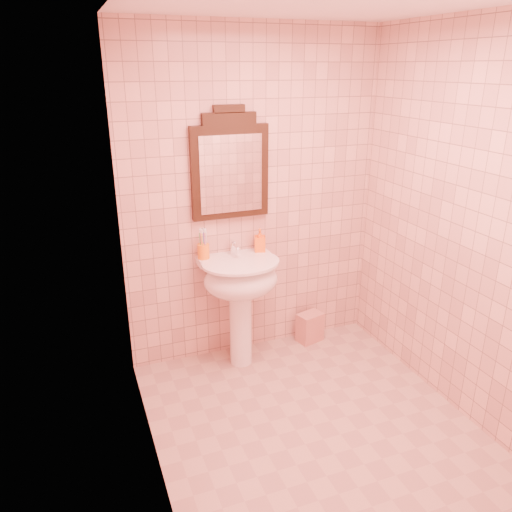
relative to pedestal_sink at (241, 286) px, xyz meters
name	(u,v)px	position (x,y,z in m)	size (l,w,h in m)	color
floor	(313,425)	(0.19, -0.87, -0.66)	(2.20, 2.20, 0.00)	tan
back_wall	(253,200)	(0.19, 0.23, 0.59)	(2.00, 0.02, 2.50)	beige
pedestal_sink	(241,286)	(0.00, 0.00, 0.00)	(0.58, 0.58, 0.86)	white
faucet	(234,248)	(0.00, 0.14, 0.26)	(0.04, 0.16, 0.11)	white
mirror	(230,167)	(0.00, 0.20, 0.86)	(0.58, 0.06, 0.81)	black
toothbrush_cup	(203,251)	(-0.23, 0.15, 0.26)	(0.09, 0.09, 0.21)	orange
soap_dispenser	(260,240)	(0.21, 0.15, 0.29)	(0.08, 0.08, 0.18)	orange
towel	(310,327)	(0.66, 0.11, -0.54)	(0.21, 0.14, 0.25)	#D77E7F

